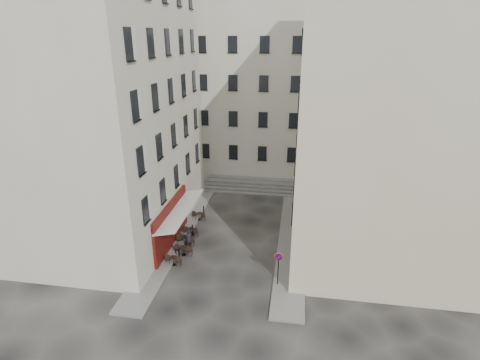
% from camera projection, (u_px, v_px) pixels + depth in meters
% --- Properties ---
extents(ground, '(90.00, 90.00, 0.00)m').
position_uv_depth(ground, '(227.00, 257.00, 26.84)').
color(ground, black).
rests_on(ground, ground).
extents(sidewalk_left, '(2.00, 22.00, 0.12)m').
position_uv_depth(sidewalk_left, '(183.00, 225.00, 31.16)').
color(sidewalk_left, slate).
rests_on(sidewalk_left, ground).
extents(sidewalk_right, '(2.00, 18.00, 0.12)m').
position_uv_depth(sidewalk_right, '(292.00, 240.00, 28.91)').
color(sidewalk_right, slate).
rests_on(sidewalk_right, ground).
extents(building_left, '(12.20, 16.20, 20.60)m').
position_uv_depth(building_left, '(93.00, 101.00, 27.39)').
color(building_left, beige).
rests_on(building_left, ground).
extents(building_right, '(12.20, 14.20, 18.60)m').
position_uv_depth(building_right, '(389.00, 123.00, 25.12)').
color(building_right, '#C2B590').
rests_on(building_right, ground).
extents(building_back, '(18.20, 10.20, 18.60)m').
position_uv_depth(building_back, '(250.00, 89.00, 41.07)').
color(building_back, beige).
rests_on(building_back, ground).
extents(cafe_storefront, '(1.74, 7.30, 3.50)m').
position_uv_depth(cafe_storefront, '(172.00, 222.00, 27.71)').
color(cafe_storefront, '#490D0A').
rests_on(cafe_storefront, ground).
extents(stone_steps, '(9.00, 3.15, 0.80)m').
position_uv_depth(stone_steps, '(250.00, 186.00, 38.26)').
color(stone_steps, slate).
rests_on(stone_steps, ground).
extents(bollard_near, '(0.12, 0.12, 0.98)m').
position_uv_depth(bollard_near, '(179.00, 254.00, 26.21)').
color(bollard_near, black).
rests_on(bollard_near, ground).
extents(bollard_mid, '(0.12, 0.12, 0.98)m').
position_uv_depth(bollard_mid, '(193.00, 230.00, 29.43)').
color(bollard_mid, black).
rests_on(bollard_mid, ground).
extents(bollard_far, '(0.12, 0.12, 0.98)m').
position_uv_depth(bollard_far, '(204.00, 211.00, 32.64)').
color(bollard_far, black).
rests_on(bollard_far, ground).
extents(no_parking_sign, '(0.54, 0.11, 2.39)m').
position_uv_depth(no_parking_sign, '(278.00, 263.00, 23.13)').
color(no_parking_sign, black).
rests_on(no_parking_sign, ground).
extents(bistro_table_a, '(1.14, 0.53, 0.80)m').
position_uv_depth(bistro_table_a, '(174.00, 260.00, 25.71)').
color(bistro_table_a, black).
rests_on(bistro_table_a, ground).
extents(bistro_table_b, '(1.25, 0.59, 0.88)m').
position_uv_depth(bistro_table_b, '(184.00, 250.00, 26.84)').
color(bistro_table_b, black).
rests_on(bistro_table_b, ground).
extents(bistro_table_c, '(1.35, 0.63, 0.95)m').
position_uv_depth(bistro_table_c, '(186.00, 240.00, 28.05)').
color(bistro_table_c, black).
rests_on(bistro_table_c, ground).
extents(bistro_table_d, '(1.17, 0.55, 0.82)m').
position_uv_depth(bistro_table_d, '(191.00, 231.00, 29.43)').
color(bistro_table_d, black).
rests_on(bistro_table_d, ground).
extents(bistro_table_e, '(1.15, 0.54, 0.81)m').
position_uv_depth(bistro_table_e, '(199.00, 216.00, 31.96)').
color(bistro_table_e, black).
rests_on(bistro_table_e, ground).
extents(pedestrian, '(0.67, 0.65, 1.56)m').
position_uv_depth(pedestrian, '(189.00, 239.00, 27.64)').
color(pedestrian, black).
rests_on(pedestrian, ground).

